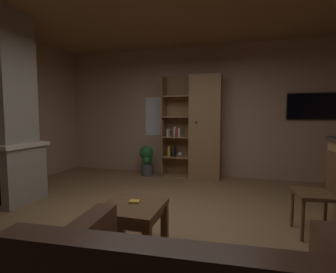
# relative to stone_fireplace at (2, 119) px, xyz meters

# --- Properties ---
(floor) EXTENTS (6.25, 5.56, 0.02)m
(floor) POSITION_rel_stone_fireplace_xyz_m (2.57, -0.24, -1.28)
(floor) COLOR olive
(floor) RESTS_ON ground
(wall_back) EXTENTS (6.37, 0.06, 2.81)m
(wall_back) POSITION_rel_stone_fireplace_xyz_m (2.57, 2.57, 0.13)
(wall_back) COLOR tan
(wall_back) RESTS_ON ground
(window_pane_back) EXTENTS (0.68, 0.01, 0.87)m
(window_pane_back) POSITION_rel_stone_fireplace_xyz_m (1.69, 2.54, 0.03)
(window_pane_back) COLOR white
(stone_fireplace) EXTENTS (1.01, 0.81, 2.81)m
(stone_fireplace) POSITION_rel_stone_fireplace_xyz_m (0.00, 0.00, 0.00)
(stone_fireplace) COLOR gray
(stone_fireplace) RESTS_ON ground
(bookshelf_cabinet) EXTENTS (1.23, 0.41, 2.15)m
(bookshelf_cabinet) POSITION_rel_stone_fireplace_xyz_m (2.69, 2.30, -0.21)
(bookshelf_cabinet) COLOR #997047
(bookshelf_cabinet) RESTS_ON ground
(coffee_table) EXTENTS (0.59, 0.60, 0.45)m
(coffee_table) POSITION_rel_stone_fireplace_xyz_m (2.48, -0.77, -0.91)
(coffee_table) COLOR brown
(coffee_table) RESTS_ON ground
(table_book_0) EXTENTS (0.11, 0.10, 0.02)m
(table_book_0) POSITION_rel_stone_fireplace_xyz_m (2.47, -0.71, -0.81)
(table_book_0) COLOR gold
(table_book_0) RESTS_ON coffee_table
(dining_chair) EXTENTS (0.46, 0.46, 0.92)m
(dining_chair) POSITION_rel_stone_fireplace_xyz_m (4.37, 0.07, -0.74)
(dining_chair) COLOR brown
(dining_chair) RESTS_ON ground
(potted_floor_plant) EXTENTS (0.31, 0.31, 0.65)m
(potted_floor_plant) POSITION_rel_stone_fireplace_xyz_m (1.50, 2.19, -0.92)
(potted_floor_plant) COLOR #4C4C51
(potted_floor_plant) RESTS_ON ground
(wall_mounted_tv) EXTENTS (0.91, 0.06, 0.51)m
(wall_mounted_tv) POSITION_rel_stone_fireplace_xyz_m (4.81, 2.51, 0.23)
(wall_mounted_tv) COLOR black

